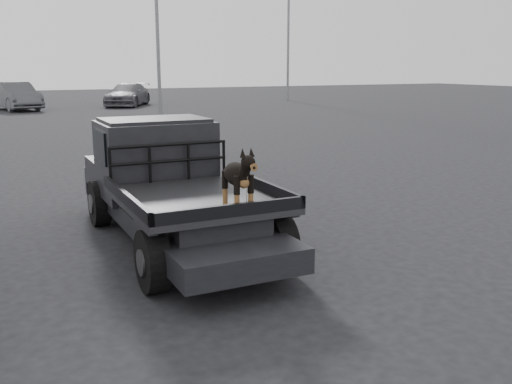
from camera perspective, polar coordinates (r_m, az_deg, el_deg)
name	(u,v)px	position (r m, az deg, el deg)	size (l,w,h in m)	color
ground	(208,298)	(6.71, -4.85, -10.49)	(120.00, 120.00, 0.00)	black
flatbed_ute	(175,213)	(8.59, -8.09, -2.14)	(2.00, 5.40, 0.92)	black
ute_cab	(155,146)	(9.31, -10.06, 4.58)	(1.72, 1.30, 0.88)	black
headache_rack	(169,163)	(8.63, -8.65, 2.90)	(1.80, 0.08, 0.55)	black
dog	(238,179)	(6.81, -1.86, 1.27)	(0.32, 0.60, 0.74)	black
distant_car_a	(16,96)	(37.23, -22.90, 8.83)	(1.75, 5.01, 1.65)	#434448
distant_car_b	(128,95)	(38.89, -12.72, 9.49)	(2.07, 5.09, 1.48)	#4D4C52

